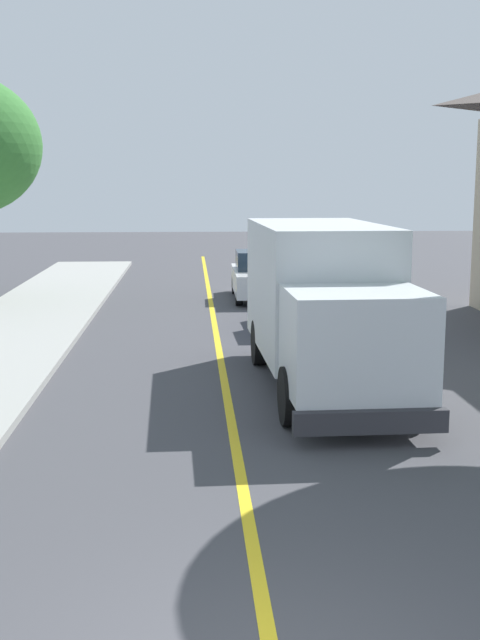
# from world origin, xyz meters

# --- Properties ---
(centre_line_yellow) EXTENTS (0.16, 56.00, 0.01)m
(centre_line_yellow) POSITION_xyz_m (0.00, 10.00, 0.00)
(centre_line_yellow) COLOR gold
(centre_line_yellow) RESTS_ON ground
(box_truck) EXTENTS (2.59, 7.24, 3.20)m
(box_truck) POSITION_xyz_m (1.96, 9.77, 1.77)
(box_truck) COLOR silver
(box_truck) RESTS_ON ground
(parked_car_near) EXTENTS (1.92, 4.45, 1.67)m
(parked_car_near) POSITION_xyz_m (2.40, 15.68, 0.79)
(parked_car_near) COLOR #2D4793
(parked_car_near) RESTS_ON ground
(parked_car_mid) EXTENTS (1.84, 4.42, 1.67)m
(parked_car_mid) POSITION_xyz_m (1.72, 21.83, 0.79)
(parked_car_mid) COLOR silver
(parked_car_mid) RESTS_ON ground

